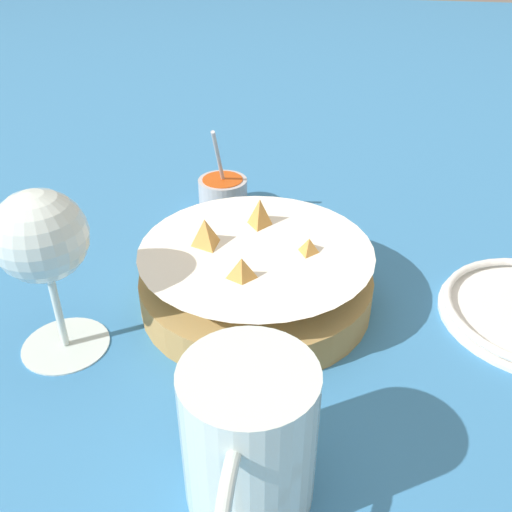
% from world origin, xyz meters
% --- Properties ---
extents(ground_plane, '(4.00, 4.00, 0.00)m').
position_xyz_m(ground_plane, '(0.00, 0.00, 0.00)').
color(ground_plane, teal).
extents(food_basket, '(0.23, 0.23, 0.09)m').
position_xyz_m(food_basket, '(0.02, 0.03, 0.03)').
color(food_basket, '#B2894C').
rests_on(food_basket, ground_plane).
extents(sauce_cup, '(0.07, 0.06, 0.12)m').
position_xyz_m(sauce_cup, '(-0.17, -0.04, 0.02)').
color(sauce_cup, '#B7B7BC').
rests_on(sauce_cup, ground_plane).
extents(wine_glass, '(0.08, 0.08, 0.16)m').
position_xyz_m(wine_glass, '(0.12, -0.13, 0.11)').
color(wine_glass, silver).
rests_on(wine_glass, ground_plane).
extents(beer_mug, '(0.13, 0.09, 0.11)m').
position_xyz_m(beer_mug, '(0.24, 0.07, 0.05)').
color(beer_mug, silver).
rests_on(beer_mug, ground_plane).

